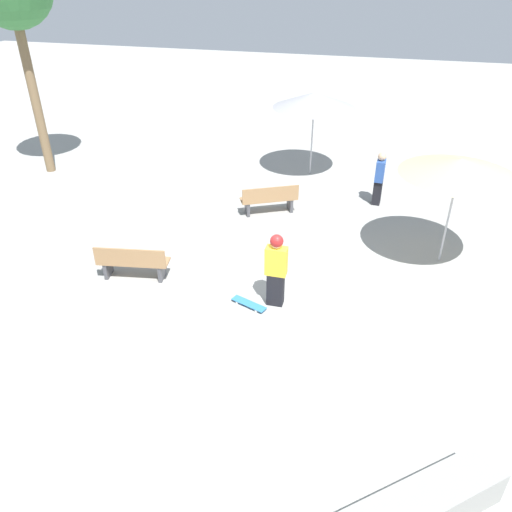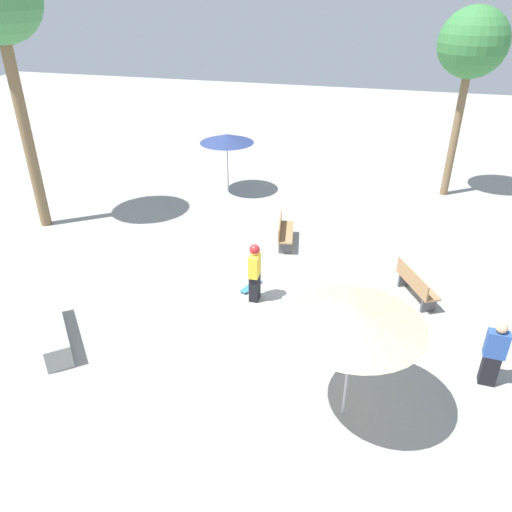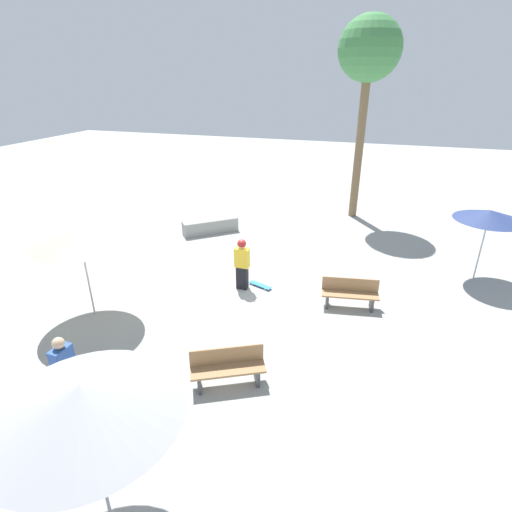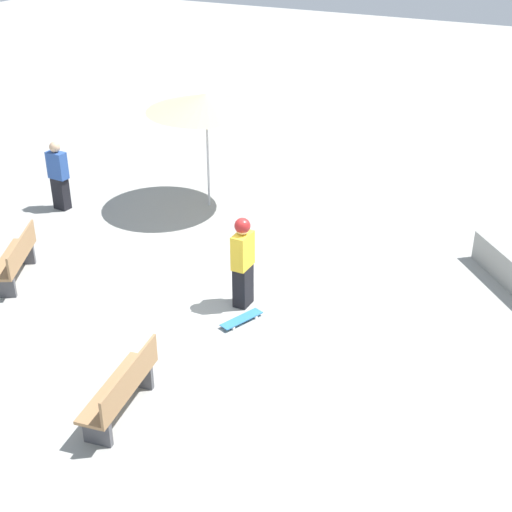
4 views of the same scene
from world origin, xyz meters
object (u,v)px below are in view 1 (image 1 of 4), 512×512
Objects in this scene: concrete_ledge at (423,507)px; shade_umbrella_tan at (460,167)px; bench_near at (133,262)px; skateboard at (249,304)px; bystander_watching at (379,179)px; bench_far at (269,199)px; skater_main at (276,268)px; shade_umbrella_grey at (314,100)px.

shade_umbrella_tan is (-6.83, 0.56, 2.09)m from concrete_ledge.
skateboard is at bearing -16.26° from bench_near.
bench_near is at bearing -39.84° from bystander_watching.
bench_far is 0.63× the size of shade_umbrella_tan.
bystander_watching reaches higher than skateboard.
concrete_ledge is at bearing -91.38° from bench_far.
skater_main is 1.05× the size of bystander_watching.
skater_main is 3.34m from bench_near.
skateboard is at bearing -109.37° from bench_far.
shade_umbrella_tan is 3.66m from bystander_watching.
skater_main reaches higher than concrete_ledge.
shade_umbrella_tan is at bearing 175.34° from concrete_ledge.
skater_main is at bearing -11.00° from bench_near.
bench_far is at bearing -75.12° from skater_main.
bystander_watching is (-2.85, -1.66, -1.59)m from shade_umbrella_tan.
shade_umbrella_grey is at bearing -69.17° from skateboard.
shade_umbrella_grey reaches higher than shade_umbrella_tan.
bench_far reaches higher than skateboard.
bench_near is 0.62× the size of shade_umbrella_grey.
shade_umbrella_grey reaches higher than bench_near.
bench_near and bench_far have the same top height.
skateboard is 6.27m from bystander_watching.
bench_near is 8.06m from shade_umbrella_grey.
bench_near is at bearing -145.90° from bench_far.
shade_umbrella_grey is (-11.51, -3.38, 2.13)m from concrete_ledge.
bench_far is 5.15m from shade_umbrella_tan.
skateboard is 5.16m from concrete_ledge.
skater_main is 1.01× the size of bench_far.
bystander_watching is (1.83, 2.28, -1.64)m from shade_umbrella_grey.
bench_far is at bearing -154.07° from concrete_ledge.
bench_far is 1.04× the size of bystander_watching.
skater_main is at bearing -14.63° from bystander_watching.
bench_far reaches higher than concrete_ledge.
skater_main reaches higher than bench_far.
shade_umbrella_tan is at bearing -44.45° from bench_far.
concrete_ledge is at bearing 16.37° from shade_umbrella_grey.
shade_umbrella_grey is 1.70× the size of bystander_watching.
skater_main is at bearing 3.85° from shade_umbrella_grey.
bench_far is 3.26m from bystander_watching.
skater_main is 1.00× the size of bench_near.
skater_main is 7.56m from shade_umbrella_grey.
skater_main is 5.83m from bystander_watching.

